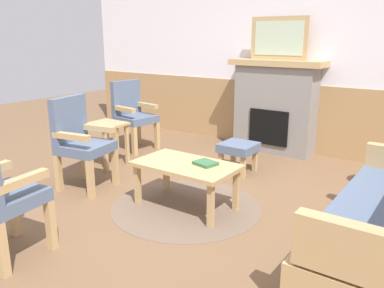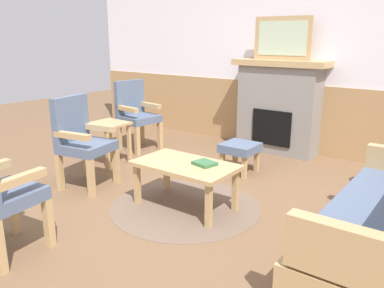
{
  "view_description": "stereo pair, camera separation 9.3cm",
  "coord_description": "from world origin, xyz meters",
  "px_view_note": "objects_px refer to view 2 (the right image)",
  "views": [
    {
      "loc": [
        2.18,
        -2.72,
        1.59
      ],
      "look_at": [
        0.0,
        0.35,
        0.55
      ],
      "focal_mm": 36.73,
      "sensor_mm": 36.0,
      "label": 1
    },
    {
      "loc": [
        2.26,
        -2.67,
        1.59
      ],
      "look_at": [
        0.0,
        0.35,
        0.55
      ],
      "focal_mm": 36.73,
      "sensor_mm": 36.0,
      "label": 2
    }
  ],
  "objects_px": {
    "fireplace": "(278,106)",
    "footstool": "(240,150)",
    "framed_picture": "(282,38)",
    "armchair_near_fireplace": "(81,138)",
    "side_table": "(108,132)",
    "coffee_table": "(185,169)",
    "book_on_table": "(205,163)",
    "armchair_by_window_left": "(136,112)"
  },
  "relations": [
    {
      "from": "fireplace",
      "to": "footstool",
      "type": "bearing_deg",
      "value": -88.29
    },
    {
      "from": "framed_picture",
      "to": "armchair_near_fireplace",
      "type": "bearing_deg",
      "value": -114.17
    },
    {
      "from": "fireplace",
      "to": "armchair_near_fireplace",
      "type": "bearing_deg",
      "value": -114.17
    },
    {
      "from": "armchair_near_fireplace",
      "to": "fireplace",
      "type": "bearing_deg",
      "value": 65.83
    },
    {
      "from": "framed_picture",
      "to": "side_table",
      "type": "height_order",
      "value": "framed_picture"
    },
    {
      "from": "framed_picture",
      "to": "footstool",
      "type": "xyz_separation_m",
      "value": [
        0.03,
        -1.09,
        -1.28
      ]
    },
    {
      "from": "footstool",
      "to": "side_table",
      "type": "bearing_deg",
      "value": -153.25
    },
    {
      "from": "coffee_table",
      "to": "armchair_near_fireplace",
      "type": "distance_m",
      "value": 1.26
    },
    {
      "from": "coffee_table",
      "to": "side_table",
      "type": "bearing_deg",
      "value": 164.5
    },
    {
      "from": "book_on_table",
      "to": "side_table",
      "type": "xyz_separation_m",
      "value": [
        -1.73,
        0.36,
        -0.02
      ]
    },
    {
      "from": "coffee_table",
      "to": "armchair_by_window_left",
      "type": "height_order",
      "value": "armchair_by_window_left"
    },
    {
      "from": "armchair_near_fireplace",
      "to": "armchair_by_window_left",
      "type": "height_order",
      "value": "same"
    },
    {
      "from": "framed_picture",
      "to": "armchair_near_fireplace",
      "type": "height_order",
      "value": "framed_picture"
    },
    {
      "from": "side_table",
      "to": "armchair_near_fireplace",
      "type": "bearing_deg",
      "value": -63.71
    },
    {
      "from": "footstool",
      "to": "side_table",
      "type": "distance_m",
      "value": 1.65
    },
    {
      "from": "coffee_table",
      "to": "footstool",
      "type": "distance_m",
      "value": 1.18
    },
    {
      "from": "armchair_by_window_left",
      "to": "coffee_table",
      "type": "bearing_deg",
      "value": -33.24
    },
    {
      "from": "fireplace",
      "to": "coffee_table",
      "type": "relative_size",
      "value": 1.35
    },
    {
      "from": "fireplace",
      "to": "footstool",
      "type": "xyz_separation_m",
      "value": [
        0.03,
        -1.09,
        -0.37
      ]
    },
    {
      "from": "book_on_table",
      "to": "armchair_by_window_left",
      "type": "height_order",
      "value": "armchair_by_window_left"
    },
    {
      "from": "armchair_near_fireplace",
      "to": "coffee_table",
      "type": "bearing_deg",
      "value": 10.31
    },
    {
      "from": "framed_picture",
      "to": "book_on_table",
      "type": "bearing_deg",
      "value": -82.49
    },
    {
      "from": "armchair_by_window_left",
      "to": "fireplace",
      "type": "bearing_deg",
      "value": 31.75
    },
    {
      "from": "footstool",
      "to": "side_table",
      "type": "height_order",
      "value": "side_table"
    },
    {
      "from": "framed_picture",
      "to": "book_on_table",
      "type": "xyz_separation_m",
      "value": [
        0.29,
        -2.19,
        -1.1
      ]
    },
    {
      "from": "book_on_table",
      "to": "footstool",
      "type": "bearing_deg",
      "value": 103.08
    },
    {
      "from": "coffee_table",
      "to": "book_on_table",
      "type": "relative_size",
      "value": 4.93
    },
    {
      "from": "book_on_table",
      "to": "armchair_near_fireplace",
      "type": "height_order",
      "value": "armchair_near_fireplace"
    },
    {
      "from": "armchair_by_window_left",
      "to": "side_table",
      "type": "distance_m",
      "value": 0.82
    },
    {
      "from": "footstool",
      "to": "fireplace",
      "type": "bearing_deg",
      "value": 91.71
    },
    {
      "from": "framed_picture",
      "to": "book_on_table",
      "type": "distance_m",
      "value": 2.47
    },
    {
      "from": "fireplace",
      "to": "book_on_table",
      "type": "bearing_deg",
      "value": -82.49
    },
    {
      "from": "armchair_by_window_left",
      "to": "side_table",
      "type": "xyz_separation_m",
      "value": [
        0.28,
        -0.77,
        -0.1
      ]
    },
    {
      "from": "coffee_table",
      "to": "armchair_by_window_left",
      "type": "relative_size",
      "value": 0.98
    },
    {
      "from": "book_on_table",
      "to": "armchair_near_fireplace",
      "type": "xyz_separation_m",
      "value": [
        -1.4,
        -0.29,
        0.08
      ]
    },
    {
      "from": "fireplace",
      "to": "armchair_by_window_left",
      "type": "relative_size",
      "value": 1.33
    },
    {
      "from": "fireplace",
      "to": "coffee_table",
      "type": "height_order",
      "value": "fireplace"
    },
    {
      "from": "book_on_table",
      "to": "armchair_by_window_left",
      "type": "relative_size",
      "value": 0.2
    },
    {
      "from": "armchair_by_window_left",
      "to": "book_on_table",
      "type": "bearing_deg",
      "value": -29.42
    },
    {
      "from": "framed_picture",
      "to": "armchair_near_fireplace",
      "type": "xyz_separation_m",
      "value": [
        -1.11,
        -2.48,
        -1.02
      ]
    },
    {
      "from": "fireplace",
      "to": "side_table",
      "type": "height_order",
      "value": "fireplace"
    },
    {
      "from": "framed_picture",
      "to": "armchair_near_fireplace",
      "type": "relative_size",
      "value": 0.82
    }
  ]
}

